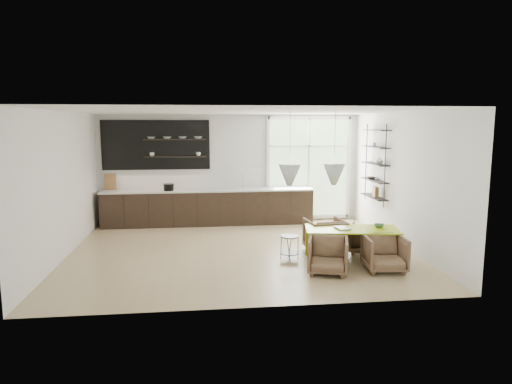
# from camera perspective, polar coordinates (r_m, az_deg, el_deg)

# --- Properties ---
(room) EXTENTS (7.02, 6.01, 2.91)m
(room) POSITION_cam_1_polar(r_m,az_deg,el_deg) (10.53, 0.58, 2.04)
(room) COLOR tan
(room) RESTS_ON ground
(kitchen_run) EXTENTS (5.54, 0.69, 2.75)m
(kitchen_run) POSITION_cam_1_polar(r_m,az_deg,el_deg) (12.14, -6.37, -1.26)
(kitchen_run) COLOR black
(kitchen_run) RESTS_ON ground
(right_shelving) EXTENTS (0.26, 1.22, 1.90)m
(right_shelving) POSITION_cam_1_polar(r_m,az_deg,el_deg) (11.28, 14.70, 3.16)
(right_shelving) COLOR black
(right_shelving) RESTS_ON ground
(dining_table) EXTENTS (1.88, 1.08, 0.65)m
(dining_table) POSITION_cam_1_polar(r_m,az_deg,el_deg) (9.03, 11.91, -4.77)
(dining_table) COLOR #99BE0F
(dining_table) RESTS_ON ground
(armchair_back_left) EXTENTS (0.82, 0.84, 0.70)m
(armchair_back_left) POSITION_cam_1_polar(r_m,az_deg,el_deg) (9.63, 8.62, -5.39)
(armchair_back_left) COLOR brown
(armchair_back_left) RESTS_ON ground
(armchair_back_right) EXTENTS (0.87, 0.88, 0.61)m
(armchair_back_right) POSITION_cam_1_polar(r_m,az_deg,el_deg) (9.72, 13.68, -5.69)
(armchair_back_right) COLOR brown
(armchair_back_right) RESTS_ON ground
(armchair_front_left) EXTENTS (0.87, 0.88, 0.65)m
(armchair_front_left) POSITION_cam_1_polar(r_m,az_deg,el_deg) (8.30, 8.98, -7.86)
(armchair_front_left) COLOR brown
(armchair_front_left) RESTS_ON ground
(armchair_front_right) EXTENTS (0.76, 0.78, 0.66)m
(armchair_front_right) POSITION_cam_1_polar(r_m,az_deg,el_deg) (8.65, 15.78, -7.39)
(armchair_front_right) COLOR brown
(armchair_front_right) RESTS_ON ground
(wire_stool) EXTENTS (0.38, 0.38, 0.48)m
(wire_stool) POSITION_cam_1_polar(r_m,az_deg,el_deg) (9.03, 4.22, -6.54)
(wire_stool) COLOR black
(wire_stool) RESTS_ON ground
(table_book) EXTENTS (0.29, 0.35, 0.03)m
(table_book) POSITION_cam_1_polar(r_m,az_deg,el_deg) (8.91, 10.05, -4.51)
(table_book) COLOR white
(table_book) RESTS_ON dining_table
(table_bowl) EXTENTS (0.24, 0.24, 0.06)m
(table_bowl) POSITION_cam_1_polar(r_m,az_deg,el_deg) (9.26, 15.11, -4.09)
(table_bowl) COLOR #437445
(table_bowl) RESTS_ON dining_table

